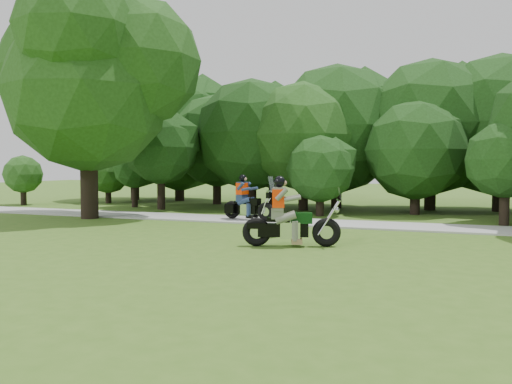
# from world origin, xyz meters

# --- Properties ---
(ground) EXTENTS (100.00, 100.00, 0.00)m
(ground) POSITION_xyz_m (0.00, 0.00, 0.00)
(ground) COLOR #3B621C
(ground) RESTS_ON ground
(walkway) EXTENTS (60.00, 2.20, 0.06)m
(walkway) POSITION_xyz_m (0.00, 8.00, 0.03)
(walkway) COLOR #999994
(walkway) RESTS_ON ground
(tree_line) EXTENTS (40.65, 12.23, 7.73)m
(tree_line) POSITION_xyz_m (0.64, 14.62, 3.68)
(tree_line) COLOR black
(tree_line) RESTS_ON ground
(big_tree_west) EXTENTS (8.64, 6.56, 9.96)m
(big_tree_west) POSITION_xyz_m (-10.54, 6.85, 5.76)
(big_tree_west) COLOR black
(big_tree_west) RESTS_ON ground
(chopper_motorcycle) EXTENTS (2.52, 1.22, 1.84)m
(chopper_motorcycle) POSITION_xyz_m (-1.09, 2.72, 0.68)
(chopper_motorcycle) COLOR black
(chopper_motorcycle) RESTS_ON ground
(touring_motorcycle) EXTENTS (2.23, 0.98, 1.71)m
(touring_motorcycle) POSITION_xyz_m (-4.33, 7.81, 0.68)
(touring_motorcycle) COLOR black
(touring_motorcycle) RESTS_ON walkway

